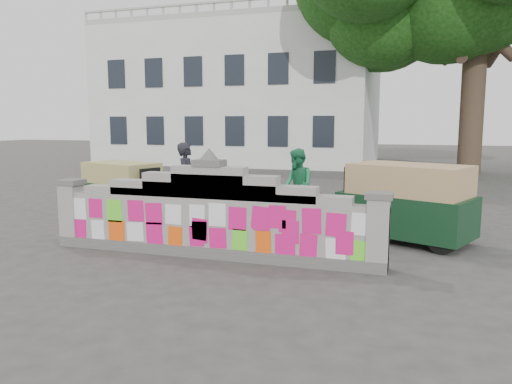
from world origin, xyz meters
TOP-DOWN VIEW (x-y plane):
  - ground at (0.00, 0.00)m, footprint 100.00×100.00m
  - parapet_wall at (-0.00, -0.01)m, footprint 6.48×0.44m
  - building at (-7.00, 21.98)m, footprint 16.00×10.00m
  - cyclist_bike at (-1.44, 2.04)m, footprint 2.10×1.21m
  - cyclist_rider at (-1.44, 2.04)m, footprint 0.58×0.74m
  - pedestrian at (0.84, 3.38)m, footprint 1.07×1.13m
  - rickshaw_left at (-3.89, 3.22)m, footprint 2.61×1.81m
  - rickshaw_right at (3.38, 2.40)m, footprint 2.99×2.23m

SIDE VIEW (x-z plane):
  - ground at x=0.00m, z-range 0.00..0.00m
  - cyclist_bike at x=-1.44m, z-range 0.00..1.04m
  - rickshaw_left at x=-3.89m, z-range 0.03..1.43m
  - parapet_wall at x=0.00m, z-range -0.26..1.75m
  - rickshaw_right at x=3.38m, z-range 0.03..1.64m
  - cyclist_rider at x=-1.44m, z-range 0.00..1.77m
  - pedestrian at x=0.84m, z-range 0.00..1.85m
  - building at x=-7.00m, z-range -0.44..8.46m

